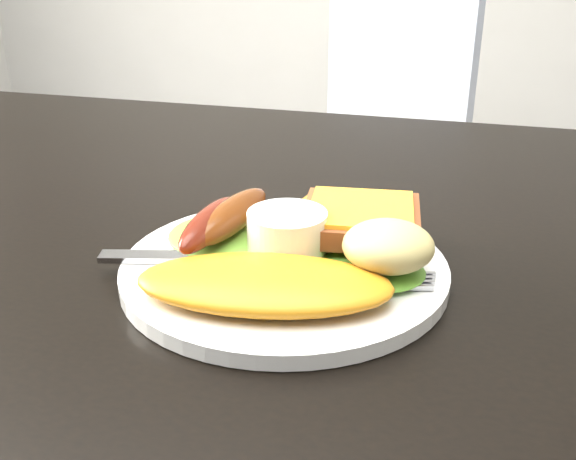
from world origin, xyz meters
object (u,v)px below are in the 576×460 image
object	(u,v)px
person	(285,97)
plate	(284,269)
dining_chair	(384,171)
dining_table	(310,258)

from	to	relation	value
person	plate	xyz separation A→B (m)	(0.14, -0.52, 0.00)
dining_chair	dining_table	bearing A→B (deg)	-63.16
person	plate	size ratio (longest dim) A/B	6.52
person	plate	world-z (taller)	person
dining_table	plate	xyz separation A→B (m)	(-0.00, -0.07, 0.03)
plate	dining_table	bearing A→B (deg)	88.75
person	plate	bearing A→B (deg)	99.62
dining_table	dining_chair	world-z (taller)	dining_table
dining_table	dining_chair	distance (m)	1.09
dining_table	plate	world-z (taller)	plate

